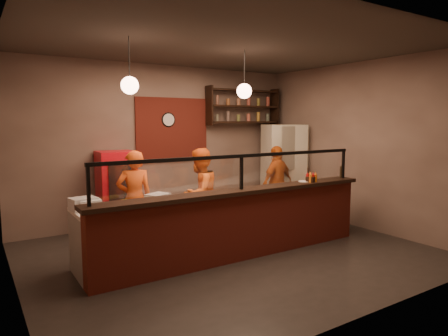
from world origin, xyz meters
TOP-DOWN VIEW (x-y plane):
  - floor at (0.00, 0.00)m, footprint 6.00×6.00m
  - ceiling at (0.00, 0.00)m, footprint 6.00×6.00m
  - wall_back at (0.00, 2.50)m, footprint 6.00×0.00m
  - wall_left at (-3.00, 0.00)m, footprint 0.00×5.00m
  - wall_right at (3.00, 0.00)m, footprint 0.00×5.00m
  - wall_front at (0.00, -2.50)m, footprint 6.00×0.00m
  - brick_patch at (0.20, 2.47)m, footprint 1.60×0.04m
  - service_counter at (0.00, -0.30)m, footprint 4.60×0.25m
  - counter_ledge at (0.00, -0.30)m, footprint 4.70×0.37m
  - worktop_cabinet at (0.00, 0.20)m, footprint 4.60×0.75m
  - worktop at (0.00, 0.20)m, footprint 4.60×0.75m
  - sneeze_guard at (0.00, -0.30)m, footprint 4.50×0.05m
  - wall_shelving at (1.90, 2.32)m, footprint 1.84×0.28m
  - wall_clock at (0.10, 2.46)m, footprint 0.30×0.04m
  - pendant_left at (-1.50, 0.20)m, footprint 0.24×0.24m
  - pendant_right at (0.40, 0.20)m, footprint 0.24×0.24m
  - cook_left at (-1.14, 1.14)m, footprint 0.65×0.49m
  - cook_mid at (-0.02, 0.94)m, footprint 0.96×0.88m
  - cook_right at (2.05, 1.30)m, footprint 0.98×0.58m
  - fridge at (2.60, 1.74)m, footprint 1.05×1.01m
  - red_cooler at (-1.12, 2.15)m, footprint 0.68×0.63m
  - pizza_dough at (0.32, 0.33)m, footprint 0.70×0.70m
  - prep_tub_a at (-2.15, 0.29)m, footprint 0.36×0.30m
  - prep_tub_b at (-2.08, 0.24)m, footprint 0.29×0.23m
  - prep_tub_c at (-1.18, 0.08)m, footprint 0.38×0.34m
  - rolling_pin at (-1.73, 0.33)m, footprint 0.40×0.12m
  - condiment_caddy at (1.40, -0.34)m, footprint 0.20×0.18m
  - pepper_mill at (2.20, -0.27)m, footprint 0.05×0.05m
  - small_plate at (1.31, -0.26)m, footprint 0.25×0.25m

SIDE VIEW (x-z plane):
  - floor at x=0.00m, z-range 0.00..0.00m
  - worktop_cabinet at x=0.00m, z-range 0.00..0.85m
  - service_counter at x=0.00m, z-range 0.00..1.00m
  - red_cooler at x=-1.12m, z-range 0.00..1.52m
  - cook_right at x=2.05m, z-range 0.00..1.56m
  - cook_left at x=-1.14m, z-range 0.00..1.60m
  - cook_mid at x=-0.02m, z-range 0.00..1.60m
  - worktop at x=0.00m, z-range 0.85..0.90m
  - pizza_dough at x=0.32m, z-range 0.90..0.91m
  - rolling_pin at x=-1.73m, z-range 0.90..0.97m
  - prep_tub_b at x=-2.08m, z-range 0.90..1.04m
  - prep_tub_c at x=-1.18m, z-range 0.90..1.05m
  - prep_tub_a at x=-2.15m, z-range 0.90..1.06m
  - fridge at x=2.60m, z-range 0.00..1.99m
  - counter_ledge at x=0.00m, z-range 1.00..1.06m
  - small_plate at x=1.31m, z-range 1.06..1.07m
  - condiment_caddy at x=1.40m, z-range 1.06..1.15m
  - pepper_mill at x=2.20m, z-range 1.06..1.27m
  - sneeze_guard at x=0.00m, z-range 1.11..1.63m
  - wall_back at x=0.00m, z-range -1.40..4.60m
  - wall_left at x=-3.00m, z-range -0.90..4.10m
  - wall_right at x=3.00m, z-range -0.90..4.10m
  - wall_front at x=0.00m, z-range -1.40..4.60m
  - brick_patch at x=0.20m, z-range 1.25..2.55m
  - wall_clock at x=0.10m, z-range 1.95..2.25m
  - wall_shelving at x=1.90m, z-range 1.98..2.83m
  - pendant_left at x=-1.50m, z-range 2.17..2.94m
  - pendant_right at x=0.40m, z-range 2.17..2.94m
  - ceiling at x=0.00m, z-range 3.20..3.20m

